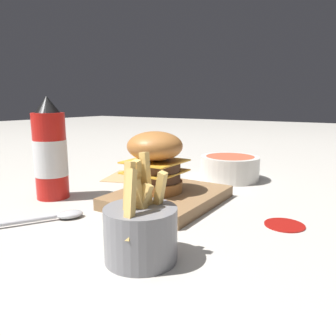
% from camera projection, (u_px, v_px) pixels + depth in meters
% --- Properties ---
extents(ground_plane, '(6.00, 6.00, 0.00)m').
position_uv_depth(ground_plane, '(152.00, 207.00, 0.65)').
color(ground_plane, '#B7B2A8').
extents(serving_board, '(0.24, 0.19, 0.02)m').
position_uv_depth(serving_board, '(168.00, 197.00, 0.68)').
color(serving_board, olive).
rests_on(serving_board, ground_plane).
extents(burger, '(0.11, 0.11, 0.12)m').
position_uv_depth(burger, '(155.00, 161.00, 0.67)').
color(burger, '#AD6B33').
rests_on(burger, serving_board).
extents(ketchup_bottle, '(0.07, 0.07, 0.22)m').
position_uv_depth(ketchup_bottle, '(50.00, 153.00, 0.70)').
color(ketchup_bottle, red).
rests_on(ketchup_bottle, ground_plane).
extents(fries_basket, '(0.10, 0.10, 0.14)m').
position_uv_depth(fries_basket, '(141.00, 231.00, 0.43)').
color(fries_basket, slate).
rests_on(fries_basket, ground_plane).
extents(side_bowl, '(0.16, 0.16, 0.06)m').
position_uv_depth(side_bowl, '(230.00, 167.00, 0.87)').
color(side_bowl, silver).
rests_on(side_bowl, ground_plane).
extents(spoon, '(0.15, 0.10, 0.01)m').
position_uv_depth(spoon, '(60.00, 216.00, 0.58)').
color(spoon, '#B2B2B7').
rests_on(spoon, ground_plane).
extents(ketchup_puddle, '(0.07, 0.07, 0.00)m').
position_uv_depth(ketchup_puddle, '(285.00, 224.00, 0.55)').
color(ketchup_puddle, '#9E140F').
rests_on(ketchup_puddle, ground_plane).
extents(parchment_square, '(0.18, 0.18, 0.00)m').
position_uv_depth(parchment_square, '(134.00, 177.00, 0.91)').
color(parchment_square, tan).
rests_on(parchment_square, ground_plane).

